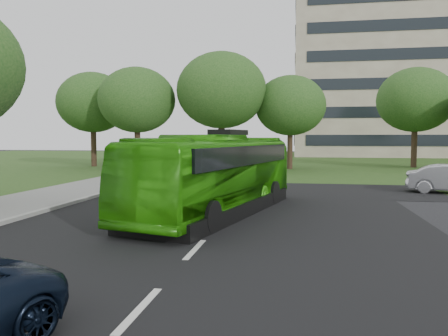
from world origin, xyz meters
name	(u,v)px	position (x,y,z in m)	size (l,w,h in m)	color
ground	(210,233)	(0.00, 0.00, 0.00)	(160.00, 160.00, 0.00)	black
street_surfaces	(261,173)	(-0.38, 22.75, 0.03)	(120.00, 120.00, 0.15)	black
office_building	(422,77)	(21.96, 61.96, 12.50)	(40.10, 20.10, 25.00)	gray
tree_park_a	(137,100)	(-11.97, 25.30, 6.29)	(6.98, 6.98, 9.28)	black
tree_park_b	(221,91)	(-4.28, 26.08, 7.11)	(8.04, 8.04, 10.54)	black
tree_park_c	(290,106)	(1.81, 27.80, 5.81)	(6.44, 6.44, 8.56)	black
tree_park_d	(415,100)	(13.61, 31.92, 6.50)	(7.26, 7.26, 9.60)	black
tree_park_f	(93,103)	(-17.62, 28.04, 6.37)	(7.02, 7.02, 9.37)	black
bus	(218,174)	(-0.43, 3.47, 1.50)	(2.52, 10.75, 3.00)	#298D0C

